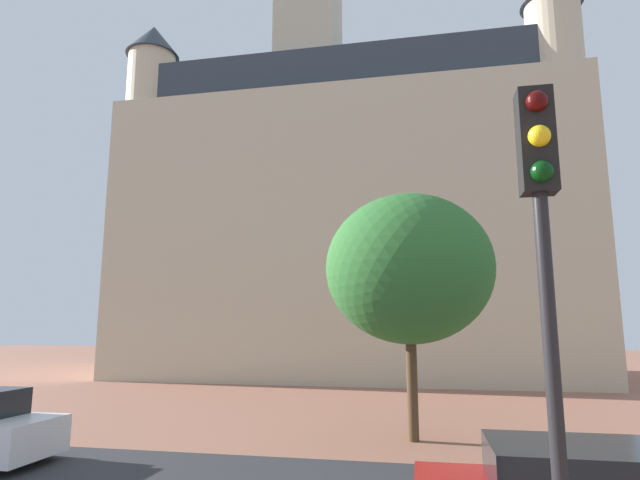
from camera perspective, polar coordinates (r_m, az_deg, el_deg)
ground_plane at (r=11.48m, az=-0.03°, el=-24.27°), size 120.00×120.00×0.00m
landmark_building at (r=32.93m, az=3.02°, el=2.31°), size 26.45×13.16×32.93m
traffic_light_pole at (r=4.53m, az=23.61°, el=-2.55°), size 0.28×0.34×4.91m
tree_curb_far at (r=14.25m, az=9.78°, el=-3.14°), size 4.52×4.52×6.51m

